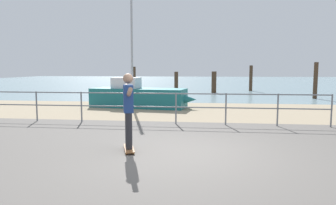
{
  "coord_description": "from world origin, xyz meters",
  "views": [
    {
      "loc": [
        0.41,
        -6.72,
        1.86
      ],
      "look_at": [
        -0.65,
        2.0,
        0.9
      ],
      "focal_mm": 34.17,
      "sensor_mm": 36.0,
      "label": 1
    }
  ],
  "objects": [
    {
      "name": "beach_strip",
      "position": [
        0.0,
        7.0,
        0.0
      ],
      "size": [
        24.0,
        6.0,
        0.04
      ],
      "primitive_type": "cube",
      "color": "tan",
      "rests_on": "ground"
    },
    {
      "name": "groyne_post_0",
      "position": [
        -4.96,
        16.41,
        0.97
      ],
      "size": [
        0.35,
        0.35,
        1.93
      ],
      "primitive_type": "cylinder",
      "color": "#422D1E",
      "rests_on": "ground"
    },
    {
      "name": "skateboard",
      "position": [
        -1.29,
        0.09,
        0.07
      ],
      "size": [
        0.43,
        0.82,
        0.08
      ],
      "color": "brown",
      "rests_on": "ground"
    },
    {
      "name": "skateboarder",
      "position": [
        -1.29,
        0.09,
        1.02
      ],
      "size": [
        0.53,
        1.4,
        1.65
      ],
      "color": "#26262B",
      "rests_on": "skateboard"
    },
    {
      "name": "groyne_post_2",
      "position": [
        0.94,
        17.02,
        0.79
      ],
      "size": [
        0.36,
        0.36,
        1.59
      ],
      "primitive_type": "cylinder",
      "color": "#422D1E",
      "rests_on": "ground"
    },
    {
      "name": "ground_plane",
      "position": [
        0.0,
        -1.0,
        0.0
      ],
      "size": [
        24.0,
        10.0,
        0.04
      ],
      "primitive_type": "cube",
      "color": "#605B56",
      "rests_on": "ground"
    },
    {
      "name": "groyne_post_3",
      "position": [
        3.89,
        19.3,
        1.02
      ],
      "size": [
        0.26,
        0.26,
        2.04
      ],
      "primitive_type": "cylinder",
      "color": "#422D1E",
      "rests_on": "ground"
    },
    {
      "name": "groyne_post_1",
      "position": [
        -2.01,
        18.76,
        0.77
      ],
      "size": [
        0.31,
        0.31,
        1.54
      ],
      "primitive_type": "cylinder",
      "color": "#422D1E",
      "rests_on": "ground"
    },
    {
      "name": "railing_fence",
      "position": [
        -2.19,
        3.6,
        0.7
      ],
      "size": [
        12.94,
        0.05,
        1.05
      ],
      "color": "slate",
      "rests_on": "ground"
    },
    {
      "name": "sailboat",
      "position": [
        -2.59,
        7.84,
        0.52
      ],
      "size": [
        5.06,
        2.05,
        5.31
      ],
      "color": "#19666B",
      "rests_on": "ground"
    },
    {
      "name": "groyne_post_4",
      "position": [
        6.85,
        13.23,
        1.09
      ],
      "size": [
        0.25,
        0.25,
        2.19
      ],
      "primitive_type": "cylinder",
      "color": "#422D1E",
      "rests_on": "ground"
    },
    {
      "name": "sea_surface",
      "position": [
        0.0,
        35.0,
        0.0
      ],
      "size": [
        72.0,
        50.0,
        0.04
      ],
      "primitive_type": "cube",
      "color": "#75939E",
      "rests_on": "ground"
    }
  ]
}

